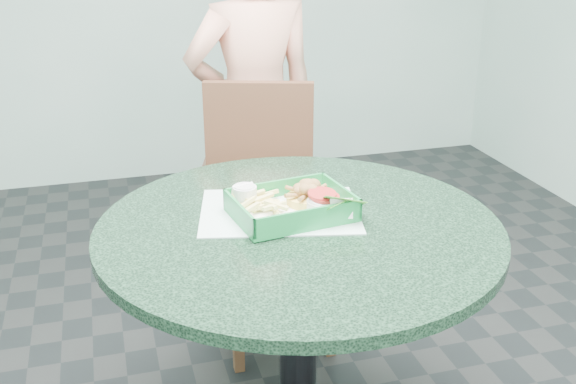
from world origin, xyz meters
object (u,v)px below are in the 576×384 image
object	(u,v)px
cafe_table	(299,291)
sauce_ramekin	(248,197)
food_basket	(291,217)
dining_chair	(266,197)
crab_sandwich	(310,199)
diner_person	(254,118)

from	to	relation	value
cafe_table	sauce_ramekin	size ratio (longest dim) A/B	16.08
cafe_table	food_basket	distance (m)	0.19
cafe_table	dining_chair	xyz separation A→B (m)	(0.10, 0.73, -0.05)
crab_sandwich	sauce_ramekin	world-z (taller)	crab_sandwich
crab_sandwich	food_basket	bearing A→B (deg)	-154.34
diner_person	dining_chair	bearing A→B (deg)	76.31
diner_person	food_basket	bearing A→B (deg)	74.54
diner_person	sauce_ramekin	xyz separation A→B (m)	(-0.23, -0.92, 0.07)
sauce_ramekin	dining_chair	bearing A→B (deg)	71.87
cafe_table	diner_person	world-z (taller)	diner_person
dining_chair	food_basket	world-z (taller)	dining_chair
crab_sandwich	sauce_ramekin	bearing A→B (deg)	159.37
dining_chair	crab_sandwich	world-z (taller)	dining_chair
dining_chair	diner_person	xyz separation A→B (m)	(0.03, 0.31, 0.20)
cafe_table	sauce_ramekin	bearing A→B (deg)	128.05
diner_person	crab_sandwich	world-z (taller)	diner_person
crab_sandwich	dining_chair	bearing A→B (deg)	85.62
crab_sandwich	sauce_ramekin	size ratio (longest dim) A/B	1.72
dining_chair	diner_person	distance (m)	0.38
diner_person	food_basket	size ratio (longest dim) A/B	5.18
cafe_table	sauce_ramekin	world-z (taller)	sauce_ramekin
cafe_table	crab_sandwich	bearing A→B (deg)	54.89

